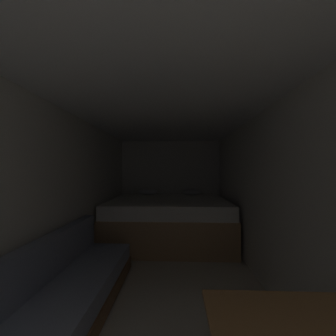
{
  "coord_description": "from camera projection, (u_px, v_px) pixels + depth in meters",
  "views": [
    {
      "loc": [
        0.15,
        -0.4,
        1.38
      ],
      "look_at": [
        0.03,
        2.59,
        1.42
      ],
      "focal_mm": 22.45,
      "sensor_mm": 36.0,
      "label": 1
    }
  ],
  "objects": [
    {
      "name": "ceiling_slab",
      "position": [
        163.0,
        106.0,
        2.42
      ],
      "size": [
        2.47,
        5.35,
        0.05
      ],
      "primitive_type": "cube",
      "color": "white",
      "rests_on": "wall_left"
    },
    {
      "name": "bed",
      "position": [
        169.0,
        220.0,
        4.12
      ],
      "size": [
        2.25,
        1.82,
        0.97
      ],
      "color": "tan",
      "rests_on": "ground"
    },
    {
      "name": "sofa_left",
      "position": [
        44.0,
        318.0,
        1.64
      ],
      "size": [
        0.66,
        2.79,
        0.74
      ],
      "color": "brown",
      "rests_on": "ground"
    },
    {
      "name": "wall_back",
      "position": [
        170.0,
        184.0,
        5.1
      ],
      "size": [
        2.47,
        0.05,
        2.11
      ],
      "primitive_type": "cube",
      "color": "silver",
      "rests_on": "ground"
    },
    {
      "name": "ground_plane",
      "position": [
        163.0,
        292.0,
        2.39
      ],
      "size": [
        7.35,
        7.35,
        0.0
      ],
      "primitive_type": "plane",
      "color": "beige"
    },
    {
      "name": "wall_left",
      "position": [
        60.0,
        199.0,
        2.45
      ],
      "size": [
        0.05,
        5.35,
        2.11
      ],
      "primitive_type": "cube",
      "color": "silver",
      "rests_on": "ground"
    },
    {
      "name": "wall_right",
      "position": [
        271.0,
        200.0,
        2.35
      ],
      "size": [
        0.05,
        5.35,
        2.11
      ],
      "primitive_type": "cube",
      "color": "silver",
      "rests_on": "ground"
    }
  ]
}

